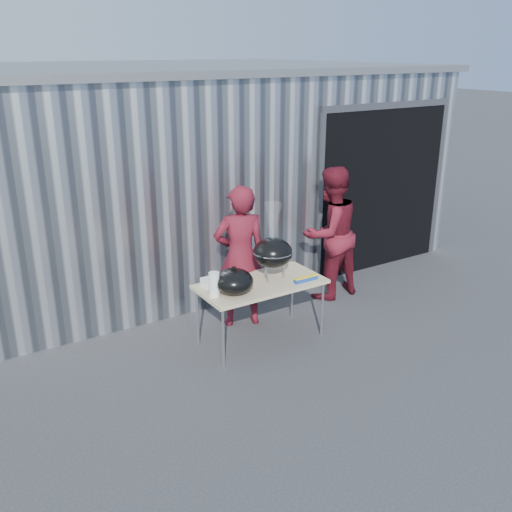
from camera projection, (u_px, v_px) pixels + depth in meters
ground at (263, 367)px, 6.36m from camera, size 80.00×80.00×0.00m
building at (165, 158)px, 9.94m from camera, size 8.20×6.20×3.10m
folding_table at (261, 286)px, 6.73m from camera, size 1.50×0.75×0.75m
kettle_grill at (273, 247)px, 6.66m from camera, size 0.47×0.47×0.95m
grill_lid at (234, 281)px, 6.38m from camera, size 0.44×0.44×0.32m
paper_towels at (214, 284)px, 6.31m from camera, size 0.12×0.12×0.28m
white_tub at (211, 282)px, 6.60m from camera, size 0.20×0.15×0.10m
foil_box at (306, 279)px, 6.75m from camera, size 0.32×0.06×0.06m
person_cook at (240, 257)px, 7.09m from camera, size 0.77×0.63×1.82m
person_bystander at (330, 233)px, 7.91m from camera, size 0.95×0.76×1.86m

